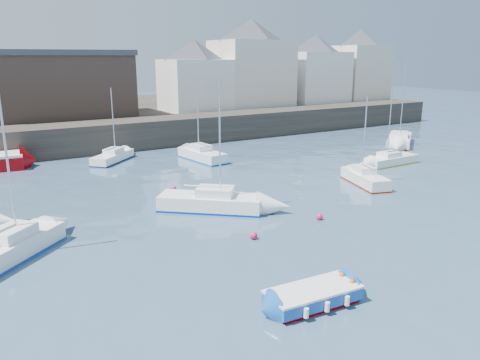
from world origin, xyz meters
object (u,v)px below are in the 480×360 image
sailboat_b (211,202)px  buoy_near (254,239)px  sailboat_h (113,157)px  buoy_mid (319,220)px  blue_dinghy (313,296)px  sailboat_f (202,155)px  sailboat_g (399,140)px  sailboat_c (365,178)px  sailboat_d (390,160)px  buoy_far (174,191)px  sailboat_a (10,248)px

sailboat_b → buoy_near: bearing=-93.3°
sailboat_h → buoy_mid: size_ratio=17.16×
blue_dinghy → sailboat_f: sailboat_f is taller
sailboat_g → sailboat_h: sailboat_g is taller
sailboat_g → buoy_mid: size_ratio=23.35×
blue_dinghy → sailboat_c: bearing=38.5°
sailboat_b → sailboat_c: bearing=-2.8°
sailboat_d → sailboat_g: size_ratio=0.77×
sailboat_f → buoy_far: bearing=-128.0°
sailboat_h → buoy_mid: sailboat_h is taller
buoy_mid → sailboat_g: bearing=31.2°
sailboat_h → buoy_near: size_ratio=16.36×
buoy_near → buoy_far: bearing=89.7°
buoy_near → sailboat_a: bearing=160.9°
buoy_far → buoy_near: bearing=-90.3°
sailboat_b → sailboat_g: sailboat_g is taller
buoy_near → sailboat_h: bearing=92.2°
sailboat_d → sailboat_g: (8.79, 6.50, 0.09)m
blue_dinghy → sailboat_b: (2.08, 12.78, 0.15)m
sailboat_c → buoy_near: (-13.51, -4.98, -0.52)m
buoy_near → buoy_mid: bearing=6.0°
sailboat_c → sailboat_b: bearing=177.2°
blue_dinghy → sailboat_h: sailboat_h is taller
sailboat_g → buoy_mid: (-24.37, -14.78, -0.53)m
sailboat_f → sailboat_g: sailboat_g is taller
sailboat_c → sailboat_g: sailboat_g is taller
sailboat_d → sailboat_f: (-14.13, 10.68, 0.11)m
sailboat_d → sailboat_f: 17.71m
sailboat_a → sailboat_d: (32.46, 4.76, -0.13)m
sailboat_f → buoy_mid: bearing=-94.4°
sailboat_a → sailboat_g: sailboat_g is taller
sailboat_c → buoy_far: sailboat_c is taller
sailboat_f → buoy_mid: 19.02m
sailboat_f → sailboat_a: bearing=-139.9°
sailboat_b → sailboat_g: (29.21, 9.70, -0.03)m
blue_dinghy → sailboat_d: size_ratio=0.55×
sailboat_f → buoy_near: (-6.61, -19.50, -0.55)m
blue_dinghy → sailboat_d: bearing=35.4°
sailboat_g → buoy_near: size_ratio=22.27×
sailboat_c → blue_dinghy: bearing=-141.5°
sailboat_d → buoy_near: bearing=-157.0°
sailboat_a → buoy_near: sailboat_a is taller
blue_dinghy → buoy_far: bearing=84.3°
blue_dinghy → sailboat_b: 12.95m
sailboat_h → buoy_mid: 23.65m
sailboat_h → buoy_far: size_ratio=18.43×
sailboat_g → sailboat_c: bearing=-147.2°
buoy_near → buoy_far: size_ratio=1.13×
sailboat_d → sailboat_h: 26.10m
sailboat_d → sailboat_b: bearing=-171.1°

